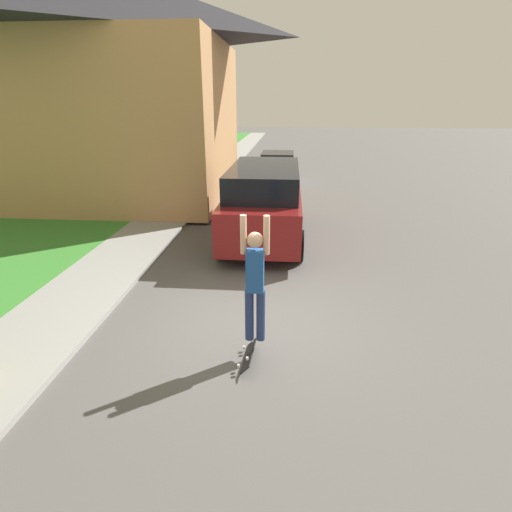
% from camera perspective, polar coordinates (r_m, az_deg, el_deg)
% --- Properties ---
extents(ground_plane, '(120.00, 120.00, 0.00)m').
position_cam_1_polar(ground_plane, '(7.20, -0.47, -9.80)').
color(ground_plane, '#54514F').
extents(lawn, '(10.00, 80.00, 0.08)m').
position_cam_1_polar(lawn, '(15.32, -29.49, 4.55)').
color(lawn, '#387F2D').
rests_on(lawn, ground_plane).
extents(sidewalk, '(1.80, 80.00, 0.10)m').
position_cam_1_polar(sidewalk, '(13.36, -13.61, 4.67)').
color(sidewalk, gray).
rests_on(sidewalk, ground_plane).
extents(house, '(11.42, 8.08, 8.39)m').
position_cam_1_polar(house, '(17.61, -23.46, 21.96)').
color(house, tan).
rests_on(house, lawn).
extents(suv_parked, '(2.16, 5.12, 2.07)m').
position_cam_1_polar(suv_parked, '(11.27, 1.20, 7.86)').
color(suv_parked, maroon).
rests_on(suv_parked, ground_plane).
extents(car_down_street, '(1.89, 4.11, 1.40)m').
position_cam_1_polar(car_down_street, '(20.38, 3.09, 12.57)').
color(car_down_street, silver).
rests_on(car_down_street, ground_plane).
extents(skateboarder, '(0.41, 0.23, 1.95)m').
position_cam_1_polar(skateboarder, '(5.73, -0.14, -3.26)').
color(skateboarder, navy).
rests_on(skateboarder, ground_plane).
extents(skateboard, '(0.23, 0.82, 0.25)m').
position_cam_1_polar(skateboard, '(6.24, -1.13, -13.96)').
color(skateboard, black).
rests_on(skateboard, ground_plane).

